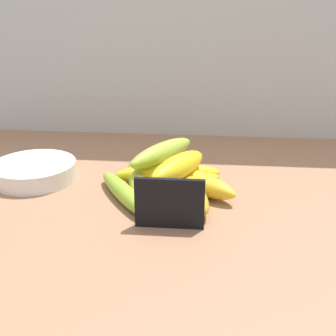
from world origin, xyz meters
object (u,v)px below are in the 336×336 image
chalkboard_sign (170,205)px  fruit_bowl (34,171)px  banana_8 (162,153)px  banana_2 (189,192)px  banana_4 (168,174)px  banana_6 (168,168)px  banana_7 (178,167)px  banana_5 (173,187)px  banana_1 (124,193)px  banana_3 (192,181)px  banana_0 (137,180)px

chalkboard_sign → fruit_bowl: 33.01cm
banana_8 → banana_2: bearing=-61.1°
banana_4 → banana_6: 4.10cm
chalkboard_sign → banana_7: size_ratio=0.71×
fruit_bowl → banana_5: (28.09, -5.10, 0.01)cm
banana_1 → banana_2: 11.60cm
banana_3 → banana_8: banana_8 is taller
banana_0 → banana_2: bearing=-27.3°
banana_7 → banana_5: bearing=179.8°
banana_2 → banana_8: bearing=118.9°
banana_6 → banana_8: size_ratio=1.07×
banana_5 → banana_6: (-1.84, 9.39, -0.06)cm
banana_0 → banana_4: bearing=25.6°
banana_3 → chalkboard_sign: bearing=-102.2°
banana_0 → banana_5: banana_5 is taller
banana_1 → banana_2: (11.58, 0.39, 0.56)cm
banana_0 → banana_3: size_ratio=1.04×
banana_4 → banana_5: (1.35, -5.33, -0.30)cm
banana_3 → banana_6: size_ratio=1.01×
banana_2 → banana_5: banana_2 is taller
banana_2 → banana_6: bearing=112.4°
banana_3 → banana_6: (-5.20, 7.17, -0.48)cm
fruit_bowl → banana_1: bearing=-22.4°
fruit_bowl → banana_3: size_ratio=0.84×
banana_1 → banana_7: banana_7 is taller
banana_0 → banana_4: banana_4 is taller
banana_1 → banana_7: size_ratio=1.28×
banana_0 → banana_1: 5.79cm
banana_5 → banana_8: bearing=109.1°
banana_5 → banana_6: size_ratio=1.05×
banana_6 → chalkboard_sign: bearing=-83.9°
banana_6 → banana_7: (2.75, -9.39, 4.01)cm
chalkboard_sign → banana_3: (2.96, 13.67, -1.67)cm
banana_1 → banana_7: 10.69cm
banana_0 → banana_6: same height
banana_3 → banana_6: 8.87cm
banana_4 → banana_5: banana_4 is taller
chalkboard_sign → banana_0: chalkboard_sign is taller
banana_2 → banana_7: size_ratio=1.07×
banana_2 → banana_8: 12.66cm
chalkboard_sign → banana_4: chalkboard_sign is taller
banana_6 → banana_7: size_ratio=1.25×
banana_3 → banana_1: bearing=-156.4°
fruit_bowl → banana_3: banana_3 is taller
banana_6 → fruit_bowl: bearing=-170.7°
banana_2 → banana_0: bearing=152.7°
banana_0 → banana_3: (10.35, -0.40, 0.50)cm
banana_2 → banana_4: size_ratio=0.81×
banana_2 → banana_8: size_ratio=0.91×
banana_1 → banana_5: (8.50, 2.97, 0.16)cm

